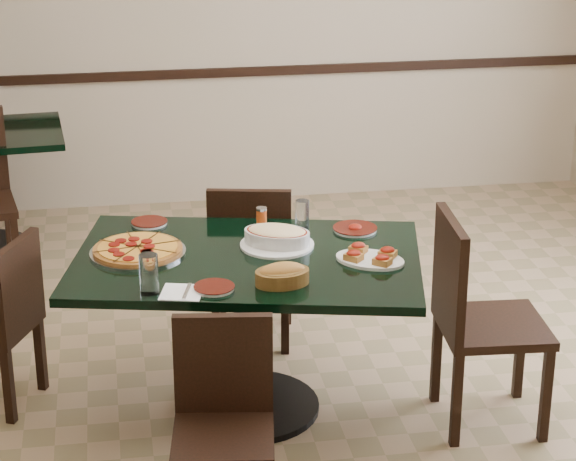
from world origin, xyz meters
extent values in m
plane|color=#8B6F50|center=(0.00, 0.00, 0.00)|extent=(5.50, 5.50, 0.00)
plane|color=gray|center=(0.00, -2.75, 1.40)|extent=(5.00, 0.00, 5.00)
cube|color=black|center=(0.00, 2.73, 0.90)|extent=(5.00, 0.03, 0.06)
cube|color=black|center=(-0.24, -0.13, 0.73)|extent=(1.66, 1.26, 0.04)
cylinder|color=black|center=(-0.24, -0.13, 0.35)|extent=(0.13, 0.13, 0.71)
cylinder|color=black|center=(-0.24, -0.13, 0.01)|extent=(0.64, 0.64, 0.03)
cube|color=black|center=(-0.13, 0.59, 0.41)|extent=(0.48, 0.48, 0.04)
cube|color=black|center=(-0.16, 0.41, 0.65)|extent=(0.40, 0.12, 0.43)
cube|color=black|center=(0.08, 0.73, 0.20)|extent=(0.05, 0.05, 0.39)
cube|color=black|center=(0.01, 0.39, 0.20)|extent=(0.05, 0.05, 0.39)
cube|color=black|center=(-0.26, 0.80, 0.20)|extent=(0.05, 0.05, 0.39)
cube|color=black|center=(-0.33, 0.46, 0.20)|extent=(0.05, 0.05, 0.39)
cube|color=black|center=(-0.45, -0.98, 0.38)|extent=(0.42, 0.42, 0.04)
cube|color=black|center=(-0.42, -0.82, 0.60)|extent=(0.38, 0.09, 0.40)
cube|color=black|center=(-0.58, -0.80, 0.18)|extent=(0.05, 0.05, 0.36)
cube|color=black|center=(-0.27, -0.85, 0.18)|extent=(0.05, 0.05, 0.36)
cube|color=black|center=(0.80, -0.40, 0.46)|extent=(0.48, 0.48, 0.04)
cube|color=black|center=(0.59, -0.38, 0.72)|extent=(0.07, 0.45, 0.48)
cube|color=black|center=(0.98, -0.60, 0.22)|extent=(0.04, 0.04, 0.44)
cube|color=black|center=(0.59, -0.58, 0.22)|extent=(0.04, 0.04, 0.44)
cube|color=black|center=(1.00, -0.22, 0.22)|extent=(0.04, 0.04, 0.44)
cube|color=black|center=(0.61, -0.19, 0.22)|extent=(0.04, 0.04, 0.44)
cube|color=black|center=(-1.23, 0.07, 0.60)|extent=(0.19, 0.36, 0.40)
cube|color=black|center=(-1.18, 0.22, 0.18)|extent=(0.05, 0.05, 0.36)
cube|color=black|center=(-1.30, -0.07, 0.18)|extent=(0.05, 0.05, 0.36)
cube|color=black|center=(-1.35, 1.36, 0.23)|extent=(0.05, 0.05, 0.45)
cube|color=black|center=(-1.42, 1.75, 0.23)|extent=(0.05, 0.05, 0.45)
cylinder|color=#AAAAB1|center=(-0.71, -0.01, 0.76)|extent=(0.42, 0.42, 0.01)
cylinder|color=brown|center=(-0.71, -0.01, 0.77)|extent=(0.39, 0.39, 0.02)
cylinder|color=gold|center=(-0.71, -0.01, 0.78)|extent=(0.35, 0.35, 0.01)
cylinder|color=silver|center=(-0.10, -0.03, 0.76)|extent=(0.33, 0.33, 0.01)
ellipsoid|color=beige|center=(-0.10, -0.03, 0.82)|extent=(0.31, 0.26, 0.04)
ellipsoid|color=#B78432|center=(-0.14, -0.44, 0.81)|extent=(0.20, 0.11, 0.08)
cylinder|color=silver|center=(-0.42, -0.45, 0.76)|extent=(0.16, 0.16, 0.01)
cylinder|color=#350803|center=(-0.42, -0.45, 0.76)|extent=(0.17, 0.17, 0.00)
cylinder|color=silver|center=(0.29, 0.11, 0.76)|extent=(0.20, 0.20, 0.01)
cylinder|color=#350803|center=(0.29, 0.11, 0.76)|extent=(0.20, 0.20, 0.00)
ellipsoid|color=maroon|center=(0.29, 0.11, 0.77)|extent=(0.06, 0.06, 0.03)
cylinder|color=silver|center=(-0.64, 0.34, 0.76)|extent=(0.16, 0.16, 0.01)
cylinder|color=#350803|center=(-0.64, 0.34, 0.76)|extent=(0.17, 0.17, 0.00)
cube|color=white|center=(-0.55, -0.46, 0.75)|extent=(0.20, 0.20, 0.00)
cube|color=#AAAAB1|center=(-0.53, -0.46, 0.76)|extent=(0.05, 0.15, 0.00)
cylinder|color=silver|center=(0.05, 0.18, 0.82)|extent=(0.06, 0.06, 0.13)
cylinder|color=silver|center=(-0.68, -0.44, 0.83)|extent=(0.08, 0.08, 0.16)
cylinder|color=#D35916|center=(-0.13, 0.24, 0.79)|extent=(0.05, 0.05, 0.08)
cylinder|color=#AAAAB1|center=(-0.13, 0.24, 0.83)|extent=(0.05, 0.05, 0.01)
camera|label=1|loc=(-0.80, -4.59, 2.60)|focal=70.00mm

